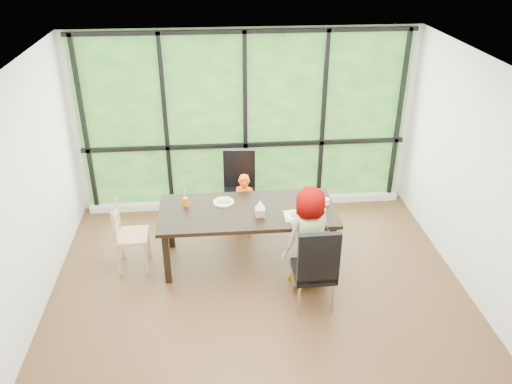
% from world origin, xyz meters
% --- Properties ---
extents(ground, '(5.00, 5.00, 0.00)m').
position_xyz_m(ground, '(0.00, 0.00, 0.00)').
color(ground, black).
rests_on(ground, ground).
extents(back_wall, '(5.00, 0.00, 5.00)m').
position_xyz_m(back_wall, '(0.00, 2.25, 1.35)').
color(back_wall, silver).
rests_on(back_wall, ground).
extents(foliage_backdrop, '(4.80, 0.02, 2.65)m').
position_xyz_m(foliage_backdrop, '(0.00, 2.23, 1.35)').
color(foliage_backdrop, '#194F19').
rests_on(foliage_backdrop, back_wall).
extents(window_mullions, '(4.80, 0.06, 2.65)m').
position_xyz_m(window_mullions, '(0.00, 2.19, 1.35)').
color(window_mullions, black).
rests_on(window_mullions, back_wall).
extents(window_sill, '(4.80, 0.12, 0.10)m').
position_xyz_m(window_sill, '(0.00, 2.15, 0.05)').
color(window_sill, silver).
rests_on(window_sill, ground).
extents(dining_table, '(2.22, 1.00, 0.75)m').
position_xyz_m(dining_table, '(-0.09, 0.69, 0.38)').
color(dining_table, black).
rests_on(dining_table, ground).
extents(chair_window_leather, '(0.50, 0.50, 1.08)m').
position_xyz_m(chair_window_leather, '(-0.13, 1.65, 0.54)').
color(chair_window_leather, black).
rests_on(chair_window_leather, ground).
extents(chair_interior_leather, '(0.47, 0.47, 1.08)m').
position_xyz_m(chair_interior_leather, '(0.59, -0.27, 0.54)').
color(chair_interior_leather, black).
rests_on(chair_interior_leather, ground).
extents(chair_end_beech, '(0.41, 0.43, 0.90)m').
position_xyz_m(chair_end_beech, '(-1.55, 0.68, 0.45)').
color(chair_end_beech, '#A17F5E').
rests_on(chair_end_beech, ground).
extents(child_toddler, '(0.40, 0.33, 0.94)m').
position_xyz_m(child_toddler, '(-0.09, 1.28, 0.47)').
color(child_toddler, '#FF4D08').
rests_on(child_toddler, ground).
extents(child_older, '(0.75, 0.64, 1.31)m').
position_xyz_m(child_older, '(0.57, 0.13, 0.65)').
color(child_older, slate).
rests_on(child_older, ground).
extents(placemat, '(0.39, 0.29, 0.01)m').
position_xyz_m(placemat, '(0.55, 0.48, 0.75)').
color(placemat, tan).
rests_on(placemat, dining_table).
extents(plate_far, '(0.27, 0.27, 0.02)m').
position_xyz_m(plate_far, '(-0.38, 0.90, 0.76)').
color(plate_far, white).
rests_on(plate_far, dining_table).
extents(plate_near, '(0.26, 0.26, 0.02)m').
position_xyz_m(plate_near, '(0.50, 0.48, 0.76)').
color(plate_near, white).
rests_on(plate_near, dining_table).
extents(orange_cup, '(0.07, 0.07, 0.11)m').
position_xyz_m(orange_cup, '(-0.86, 0.86, 0.81)').
color(orange_cup, '#E75D0A').
rests_on(orange_cup, dining_table).
extents(green_cup, '(0.08, 0.08, 0.12)m').
position_xyz_m(green_cup, '(0.82, 0.41, 0.81)').
color(green_cup, green).
rests_on(green_cup, dining_table).
extents(white_mug, '(0.08, 0.08, 0.08)m').
position_xyz_m(white_mug, '(0.93, 0.74, 0.79)').
color(white_mug, white).
rests_on(white_mug, dining_table).
extents(tissue_box, '(0.12, 0.12, 0.10)m').
position_xyz_m(tissue_box, '(0.06, 0.53, 0.80)').
color(tissue_box, tan).
rests_on(tissue_box, dining_table).
extents(crepe_rolls_far, '(0.20, 0.12, 0.04)m').
position_xyz_m(crepe_rolls_far, '(-0.38, 0.90, 0.78)').
color(crepe_rolls_far, tan).
rests_on(crepe_rolls_far, plate_far).
extents(crepe_rolls_near, '(0.15, 0.12, 0.04)m').
position_xyz_m(crepe_rolls_near, '(0.50, 0.48, 0.78)').
color(crepe_rolls_near, tan).
rests_on(crepe_rolls_near, plate_near).
extents(straw_white, '(0.01, 0.04, 0.20)m').
position_xyz_m(straw_white, '(-0.86, 0.86, 0.90)').
color(straw_white, white).
rests_on(straw_white, orange_cup).
extents(straw_pink, '(0.01, 0.04, 0.20)m').
position_xyz_m(straw_pink, '(0.82, 0.41, 0.91)').
color(straw_pink, pink).
rests_on(straw_pink, green_cup).
extents(tissue, '(0.12, 0.12, 0.11)m').
position_xyz_m(tissue, '(0.06, 0.53, 0.91)').
color(tissue, white).
rests_on(tissue, tissue_box).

